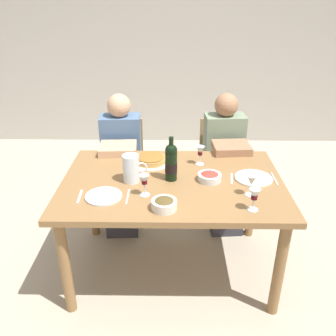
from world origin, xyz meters
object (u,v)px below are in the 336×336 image
dining_table (172,192)px  diner_left (121,160)px  wine_bottle (171,162)px  chair_right (220,160)px  wine_glass_left_diner (144,181)px  diner_right (225,159)px  dinner_plate_left_setting (254,178)px  wine_glass_right_diner (251,181)px  water_pitcher (131,170)px  chair_left (124,161)px  olive_bowl (164,204)px  dinner_plate_right_setting (104,196)px  baked_tart (151,160)px  wine_glass_centre (200,152)px  salad_bowl (210,176)px  wine_glass_spare (254,195)px

dining_table → diner_left: 0.78m
wine_bottle → chair_right: 1.07m
wine_glass_left_diner → diner_right: (0.63, 0.87, -0.25)m
dinner_plate_left_setting → diner_right: diner_right is taller
wine_glass_right_diner → diner_left: diner_left is taller
water_pitcher → chair_left: (-0.18, 0.89, -0.35)m
wine_bottle → diner_right: bearing=54.4°
olive_bowl → dinner_plate_right_setting: olive_bowl is taller
water_pitcher → olive_bowl: bearing=-56.4°
dining_table → dinner_plate_left_setting: dinner_plate_left_setting is taller
baked_tart → dinner_plate_right_setting: 0.57m
dining_table → water_pitcher: (-0.27, -0.02, 0.18)m
chair_left → baked_tart: bearing=112.8°
baked_tart → diner_left: bearing=127.6°
wine_bottle → diner_left: size_ratio=0.27×
wine_glass_centre → diner_left: (-0.65, 0.38, -0.24)m
salad_bowl → diner_right: bearing=72.6°
dining_table → wine_glass_left_diner: 0.33m
water_pitcher → chair_left: bearing=101.5°
wine_bottle → olive_bowl: size_ratio=2.04×
chair_right → dining_table: bearing=59.3°
salad_bowl → dinner_plate_left_setting: 0.31m
diner_left → diner_right: bearing=178.9°
wine_bottle → dinner_plate_right_setting: (-0.42, -0.24, -0.12)m
wine_glass_left_diner → dining_table: bearing=49.3°
dining_table → diner_right: (0.46, 0.66, -0.05)m
olive_bowl → chair_right: (0.49, 1.26, -0.30)m
water_pitcher → wine_glass_centre: (0.48, 0.27, 0.02)m
chair_left → dining_table: bearing=114.5°
chair_right → dinner_plate_left_setting: bearing=92.9°
wine_glass_centre → wine_glass_spare: wine_glass_centre is taller
salad_bowl → wine_bottle: bearing=178.0°
chair_left → olive_bowl: bearing=105.2°
wine_glass_right_diner → chair_left: (-0.94, 1.06, -0.36)m
diner_right → wine_bottle: bearing=49.9°
baked_tart → wine_glass_centre: (0.37, -0.01, 0.07)m
salad_bowl → diner_right: (0.21, 0.66, -0.17)m
salad_bowl → olive_bowl: size_ratio=1.05×
olive_bowl → water_pitcher: bearing=123.6°
chair_left → diner_right: diner_right is taller
wine_glass_left_diner → wine_bottle: bearing=52.4°
wine_bottle → chair_left: bearing=117.4°
wine_glass_right_diner → dinner_plate_right_setting: bearing=-177.6°
wine_glass_left_diner → chair_right: size_ratio=0.16×
chair_left → diner_right: size_ratio=0.75×
dinner_plate_left_setting → chair_left: size_ratio=0.29×
salad_bowl → wine_glass_right_diner: size_ratio=1.17×
chair_left → chair_right: same height
salad_bowl → chair_right: chair_right is taller
salad_bowl → diner_left: bearing=137.8°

